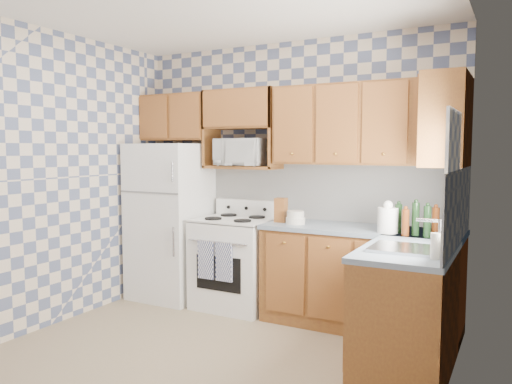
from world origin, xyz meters
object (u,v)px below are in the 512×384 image
refrigerator (171,221)px  microwave (242,152)px  stove_body (235,264)px  electric_kettle (388,220)px

refrigerator → microwave: (0.80, 0.16, 0.75)m
refrigerator → stove_body: 0.89m
refrigerator → electric_kettle: bearing=-3.2°
refrigerator → stove_body: refrigerator is taller
stove_body → microwave: size_ratio=1.77×
stove_body → microwave: 1.15m
stove_body → electric_kettle: 1.69m
stove_body → microwave: bearing=90.8°
stove_body → electric_kettle: (1.58, -0.16, 0.58)m
refrigerator → electric_kettle: refrigerator is taller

